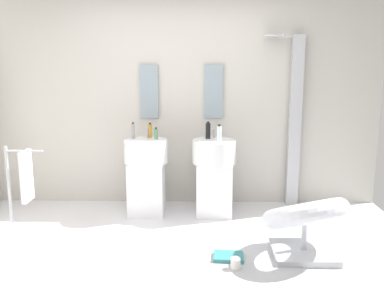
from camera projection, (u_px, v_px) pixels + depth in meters
name	position (u px, v px, depth m)	size (l,w,h in m)	color
ground_plane	(174.00, 262.00, 3.70)	(4.80, 3.60, 0.04)	silver
rear_partition	(182.00, 98.00, 5.06)	(4.80, 0.10, 2.60)	beige
pedestal_sink_left	(146.00, 173.00, 4.77)	(0.50, 0.50, 0.97)	white
pedestal_sink_right	(214.00, 174.00, 4.75)	(0.50, 0.50, 0.97)	white
vanity_mirror_left	(149.00, 92.00, 4.98)	(0.22, 0.03, 0.63)	#8C9EA8
vanity_mirror_right	(214.00, 92.00, 4.97)	(0.22, 0.03, 0.63)	#8C9EA8
shower_column	(294.00, 118.00, 4.96)	(0.49, 0.24, 2.05)	#B7BABF
lounge_chair	(305.00, 219.00, 3.73)	(1.04, 1.04, 0.65)	#B7BABF
towel_rack	(24.00, 178.00, 4.02)	(0.37, 0.22, 0.95)	#B7BABF
area_rug	(243.00, 264.00, 3.62)	(0.98, 0.81, 0.01)	#B2B2B7
magazine_teal	(228.00, 257.00, 3.71)	(0.26, 0.20, 0.03)	teal
coffee_mug	(236.00, 263.00, 3.52)	(0.09, 0.09, 0.09)	white
soap_bottle_green	(156.00, 134.00, 4.74)	(0.04, 0.04, 0.13)	#59996B
soap_bottle_black	(208.00, 131.00, 4.76)	(0.06, 0.06, 0.20)	black
soap_bottle_amber	(150.00, 131.00, 4.83)	(0.05, 0.05, 0.17)	#C68C38
soap_bottle_clear	(219.00, 134.00, 4.54)	(0.05, 0.05, 0.20)	silver
soap_bottle_grey	(133.00, 131.00, 4.76)	(0.04, 0.04, 0.19)	#99999E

